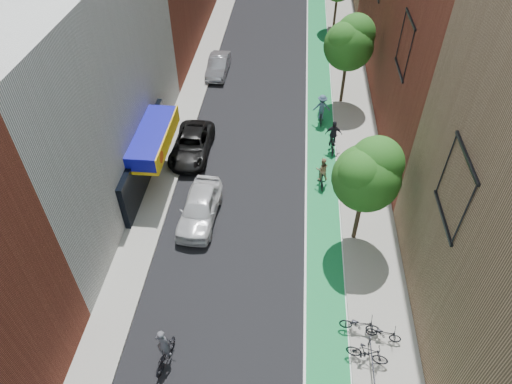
% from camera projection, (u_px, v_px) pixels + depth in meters
% --- Properties ---
extents(bike_lane, '(2.00, 68.00, 0.01)m').
position_uv_depth(bike_lane, '(319.00, 88.00, 36.80)').
color(bike_lane, '#147445').
rests_on(bike_lane, ground).
extents(sidewalk_left, '(2.00, 68.00, 0.15)m').
position_uv_depth(sidewalk_left, '(197.00, 82.00, 37.38)').
color(sidewalk_left, gray).
rests_on(sidewalk_left, ground).
extents(sidewalk_right, '(3.00, 68.00, 0.15)m').
position_uv_depth(sidewalk_right, '(351.00, 89.00, 36.60)').
color(sidewalk_right, gray).
rests_on(sidewalk_right, ground).
extents(building_left_white, '(8.00, 20.00, 12.00)m').
position_uv_depth(building_left_white, '(57.00, 91.00, 24.90)').
color(building_left_white, silver).
rests_on(building_left_white, ground).
extents(tree_near, '(3.40, 3.36, 6.42)m').
position_uv_depth(tree_near, '(368.00, 173.00, 21.86)').
color(tree_near, '#332619').
rests_on(tree_near, ground).
extents(tree_mid, '(3.55, 3.53, 6.74)m').
position_uv_depth(tree_mid, '(350.00, 42.00, 31.93)').
color(tree_mid, '#332619').
rests_on(tree_mid, ground).
extents(parked_car_white, '(2.19, 4.95, 1.66)m').
position_uv_depth(parked_car_white, '(200.00, 208.00, 25.57)').
color(parked_car_white, silver).
rests_on(parked_car_white, ground).
extents(parked_car_black, '(2.44, 5.21, 1.44)m').
position_uv_depth(parked_car_black, '(192.00, 145.00, 30.04)').
color(parked_car_black, black).
rests_on(parked_car_black, ground).
extents(parked_car_silver, '(1.63, 4.42, 1.45)m').
position_uv_depth(parked_car_silver, '(218.00, 65.00, 38.11)').
color(parked_car_silver, gray).
rests_on(parked_car_silver, ground).
extents(cyclist_lead, '(0.99, 1.97, 2.16)m').
position_uv_depth(cyclist_lead, '(165.00, 351.00, 19.36)').
color(cyclist_lead, black).
rests_on(cyclist_lead, ground).
extents(cyclist_lane_near, '(0.83, 1.77, 1.93)m').
position_uv_depth(cyclist_lane_near, '(322.00, 174.00, 27.74)').
color(cyclist_lane_near, black).
rests_on(cyclist_lane_near, ground).
extents(cyclist_lane_mid, '(1.10, 1.79, 2.22)m').
position_uv_depth(cyclist_lane_mid, '(333.00, 140.00, 30.25)').
color(cyclist_lane_mid, black).
rests_on(cyclist_lane_mid, ground).
extents(cyclist_lane_far, '(1.24, 1.51, 2.22)m').
position_uv_depth(cyclist_lane_far, '(321.00, 110.00, 32.51)').
color(cyclist_lane_far, black).
rests_on(cyclist_lane_far, ground).
extents(parked_bike_near, '(1.85, 0.84, 0.94)m').
position_uv_depth(parked_bike_near, '(360.00, 324.00, 20.43)').
color(parked_bike_near, black).
rests_on(parked_bike_near, sidewalk_right).
extents(parked_bike_mid, '(1.89, 0.97, 1.09)m').
position_uv_depth(parked_bike_mid, '(367.00, 353.00, 19.33)').
color(parked_bike_mid, black).
rests_on(parked_bike_mid, sidewalk_right).
extents(parked_bike_far, '(1.65, 0.88, 0.82)m').
position_uv_depth(parked_bike_far, '(384.00, 333.00, 20.17)').
color(parked_bike_far, black).
rests_on(parked_bike_far, sidewalk_right).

